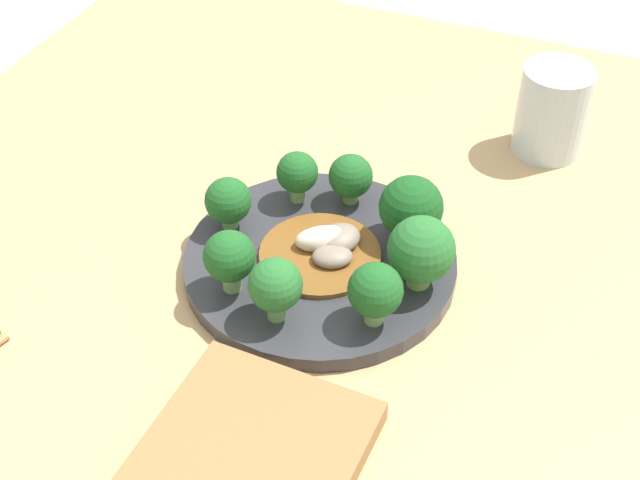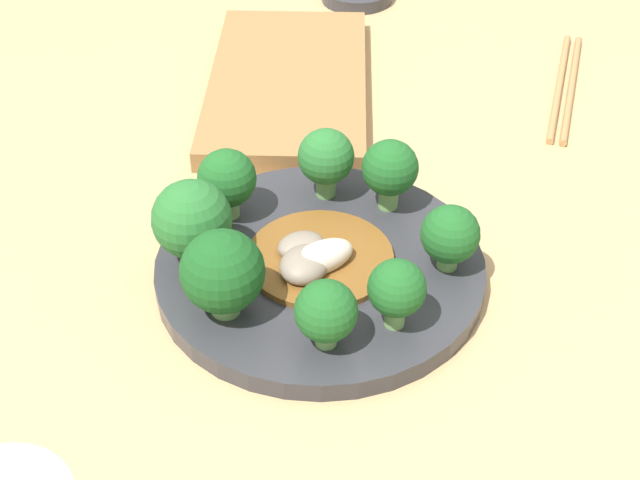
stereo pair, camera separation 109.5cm
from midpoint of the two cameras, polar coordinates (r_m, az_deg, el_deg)
The scene contains 11 objects.
plate at distance 0.52m, azimuth -14.43°, elevation -40.34°, with size 0.25×0.25×0.02m.
broccoli_southeast at distance 0.47m, azimuth -2.38°, elevation -37.49°, with size 0.06×0.06×0.07m.
broccoli_east at distance 0.49m, azimuth -9.33°, elevation -30.84°, with size 0.04×0.04×0.05m.
broccoli_west at distance 0.48m, azimuth -24.55°, elevation -47.27°, with size 0.05×0.05×0.06m.
broccoli_northwest at distance 0.49m, azimuth -28.65°, elevation -41.92°, with size 0.05×0.05×0.06m.
broccoli_southwest at distance 0.46m, azimuth -10.19°, elevation -50.06°, with size 0.05×0.05×0.06m.
broccoli_south at distance 0.46m, azimuth -2.04°, elevation -44.87°, with size 0.06×0.06×0.07m.
broccoli_north at distance 0.51m, azimuth -25.28°, elevation -32.88°, with size 0.04×0.04×0.05m.
broccoli_northeast at distance 0.50m, azimuth -16.07°, elevation -29.92°, with size 0.04×0.04×0.05m.
stirfry_center at distance 0.50m, azimuth -13.89°, elevation -39.76°, with size 0.11×0.11×0.02m.
drinking_glass at distance 0.55m, azimuth 16.35°, elevation -18.89°, with size 0.07×0.07×0.10m.
Camera 1 is at (-0.52, -0.27, 1.27)m, focal length 50.00 mm.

